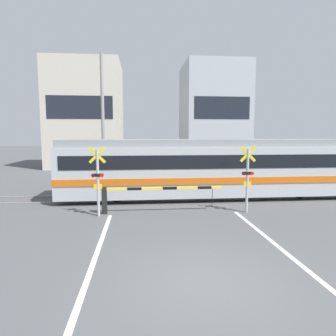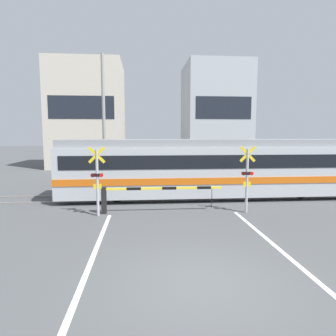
{
  "view_description": "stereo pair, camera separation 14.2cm",
  "coord_description": "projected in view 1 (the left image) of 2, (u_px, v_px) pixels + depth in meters",
  "views": [
    {
      "loc": [
        -1.4,
        -6.18,
        3.27
      ],
      "look_at": [
        0.0,
        8.49,
        1.6
      ],
      "focal_mm": 32.0,
      "sensor_mm": 36.0,
      "label": 1
    },
    {
      "loc": [
        -1.26,
        -6.2,
        3.27
      ],
      "look_at": [
        0.0,
        8.49,
        1.6
      ],
      "focal_mm": 32.0,
      "sensor_mm": 36.0,
      "label": 2
    }
  ],
  "objects": [
    {
      "name": "ground_plane",
      "position": [
        204.0,
        283.0,
        6.62
      ],
      "size": [
        160.0,
        160.0,
        0.0
      ],
      "primitive_type": "plane",
      "color": "#4C4F51"
    },
    {
      "name": "rail_track_near",
      "position": [
        169.0,
        200.0,
        14.72
      ],
      "size": [
        50.0,
        0.1,
        0.08
      ],
      "color": "gray",
      "rests_on": "ground_plane"
    },
    {
      "name": "rail_track_far",
      "position": [
        166.0,
        194.0,
        16.13
      ],
      "size": [
        50.0,
        0.1,
        0.08
      ],
      "color": "gray",
      "rests_on": "ground_plane"
    },
    {
      "name": "road_stripe_left",
      "position": [
        91.0,
        270.0,
        7.25
      ],
      "size": [
        0.14,
        9.78,
        0.01
      ],
      "color": "white",
      "rests_on": "ground_plane"
    },
    {
      "name": "road_stripe_right",
      "position": [
        296.0,
        261.0,
        7.74
      ],
      "size": [
        0.14,
        9.78,
        0.01
      ],
      "color": "white",
      "rests_on": "ground_plane"
    },
    {
      "name": "commuter_train",
      "position": [
        208.0,
        166.0,
        15.45
      ],
      "size": [
        14.96,
        2.89,
        3.0
      ],
      "color": "#B7BCC1",
      "rests_on": "ground_plane"
    },
    {
      "name": "crossing_barrier_near",
      "position": [
        140.0,
        194.0,
        12.41
      ],
      "size": [
        5.01,
        0.2,
        1.11
      ],
      "color": "black",
      "rests_on": "ground_plane"
    },
    {
      "name": "crossing_barrier_far",
      "position": [
        186.0,
        174.0,
        18.33
      ],
      "size": [
        5.01,
        0.2,
        1.11
      ],
      "color": "black",
      "rests_on": "ground_plane"
    },
    {
      "name": "crossing_signal_left",
      "position": [
        98.0,
        178.0,
        11.85
      ],
      "size": [
        0.68,
        0.15,
        2.8
      ],
      "color": "#B2B2B7",
      "rests_on": "ground_plane"
    },
    {
      "name": "crossing_signal_right",
      "position": [
        247.0,
        176.0,
        12.43
      ],
      "size": [
        0.68,
        0.15,
        2.8
      ],
      "color": "#B2B2B7",
      "rests_on": "ground_plane"
    },
    {
      "name": "pedestrian",
      "position": [
        169.0,
        167.0,
        21.17
      ],
      "size": [
        0.38,
        0.22,
        1.72
      ],
      "color": "#33384C",
      "rests_on": "ground_plane"
    },
    {
      "name": "building_left_of_street",
      "position": [
        87.0,
        115.0,
        30.23
      ],
      "size": [
        6.97,
        6.85,
        10.31
      ],
      "color": "beige",
      "rests_on": "ground_plane"
    },
    {
      "name": "building_right_of_street",
      "position": [
        213.0,
        116.0,
        31.46
      ],
      "size": [
        6.31,
        6.85,
        10.42
      ],
      "color": "#B2B7BC",
      "rests_on": "ground_plane"
    },
    {
      "name": "utility_pole_streetside",
      "position": [
        103.0,
        119.0,
        19.92
      ],
      "size": [
        0.22,
        0.22,
        8.53
      ],
      "color": "gray",
      "rests_on": "ground_plane"
    }
  ]
}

